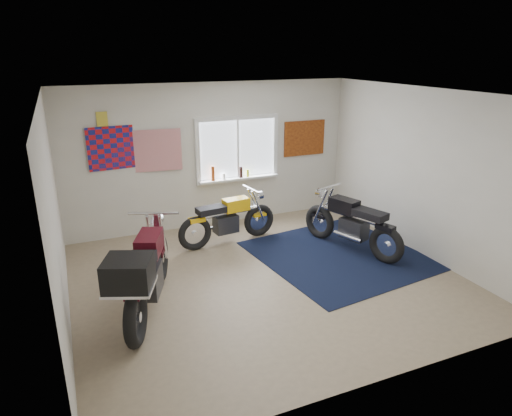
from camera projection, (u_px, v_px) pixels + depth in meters
name	position (u px, v px, depth m)	size (l,w,h in m)	color
ground	(266.00, 278.00, 6.83)	(5.50, 5.50, 0.00)	#9E896B
room_shell	(267.00, 172.00, 6.29)	(5.50, 5.50, 5.50)	white
navy_rug	(339.00, 255.00, 7.60)	(2.50, 2.60, 0.01)	black
window_assembly	(238.00, 153.00, 8.71)	(1.66, 0.17, 1.26)	white
oil_bottles	(227.00, 173.00, 8.68)	(0.77, 0.07, 0.28)	#963E15
flag_display	(102.00, 119.00, 7.57)	(1.60, 0.10, 1.17)	red
triumph_poster	(304.00, 138.00, 9.20)	(0.90, 0.03, 0.70)	#A54C14
yellow_triumph	(228.00, 221.00, 7.97)	(1.86, 0.56, 0.94)	black
black_chrome_bike	(352.00, 225.00, 7.67)	(0.85, 1.94, 1.03)	black
maroon_tourer	(145.00, 274.00, 5.68)	(1.19, 2.21, 1.15)	black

